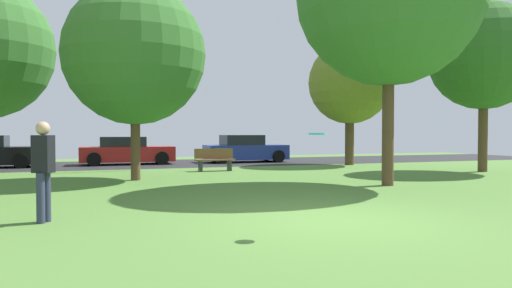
% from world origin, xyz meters
% --- Properties ---
extents(ground_plane, '(44.00, 44.00, 0.00)m').
position_xyz_m(ground_plane, '(0.00, 0.00, 0.00)').
color(ground_plane, '#547F38').
extents(road_strip, '(44.00, 6.40, 0.01)m').
position_xyz_m(road_strip, '(0.00, 16.00, 0.00)').
color(road_strip, '#28282B').
rests_on(road_strip, ground_plane).
extents(oak_tree_center, '(4.57, 4.57, 6.37)m').
position_xyz_m(oak_tree_center, '(-2.64, 8.26, 4.08)').
color(oak_tree_center, brown).
rests_on(oak_tree_center, ground_plane).
extents(maple_tree_far, '(3.96, 3.96, 5.93)m').
position_xyz_m(maple_tree_far, '(7.67, 12.26, 3.93)').
color(maple_tree_far, brown).
rests_on(maple_tree_far, ground_plane).
extents(birch_tree_lone, '(4.23, 4.23, 6.69)m').
position_xyz_m(birch_tree_lone, '(10.63, 7.09, 4.56)').
color(birch_tree_lone, brown).
rests_on(birch_tree_lone, ground_plane).
extents(person_catcher, '(0.39, 0.35, 1.74)m').
position_xyz_m(person_catcher, '(-4.72, 1.47, 0.97)').
color(person_catcher, '#2D334C').
rests_on(person_catcher, ground_plane).
extents(frisbee_disc, '(0.38, 0.38, 0.03)m').
position_xyz_m(frisbee_disc, '(-0.68, -0.90, 1.53)').
color(frisbee_disc, '#2DB2E0').
extents(parked_car_red, '(4.40, 1.97, 1.35)m').
position_xyz_m(parked_car_red, '(-2.44, 16.06, 0.63)').
color(parked_car_red, '#B21E1E').
rests_on(parked_car_red, ground_plane).
extents(parked_car_blue, '(4.23, 2.07, 1.42)m').
position_xyz_m(parked_car_blue, '(3.54, 15.85, 0.65)').
color(parked_car_blue, '#233893').
rests_on(parked_car_blue, ground_plane).
extents(park_bench, '(1.60, 0.45, 0.90)m').
position_xyz_m(park_bench, '(0.68, 10.93, 0.46)').
color(park_bench, brown).
rests_on(park_bench, ground_plane).
extents(street_lamp_post, '(0.14, 0.14, 4.50)m').
position_xyz_m(street_lamp_post, '(-2.25, 12.20, 2.25)').
color(street_lamp_post, '#2D2D33').
rests_on(street_lamp_post, ground_plane).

